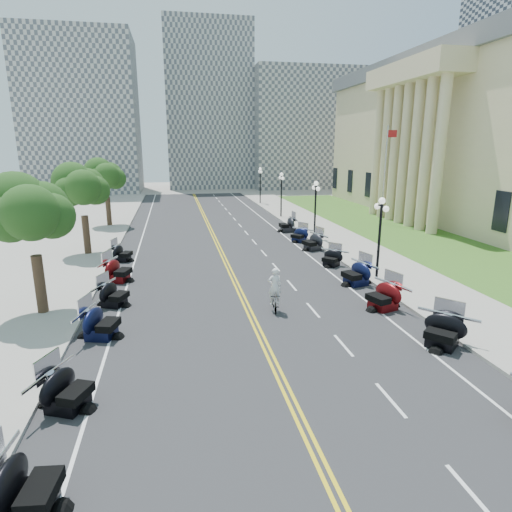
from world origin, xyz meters
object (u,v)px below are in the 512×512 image
flagpole (385,176)px  cyclist_rider (275,275)px  bicycle (275,302)px  civic_building (509,137)px

flagpole → cyclist_rider: flagpole is taller
bicycle → cyclist_rider: bearing=97.5°
civic_building → flagpole: (-14.00, 0.00, -3.90)m
civic_building → bicycle: size_ratio=31.70×
cyclist_rider → bicycle: bearing=90.0°
flagpole → bicycle: flagpole is taller
flagpole → cyclist_rider: size_ratio=5.28×
civic_building → flagpole: bearing=180.0°
cyclist_rider → flagpole: bearing=-127.6°
bicycle → cyclist_rider: (0.00, 0.00, 1.43)m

